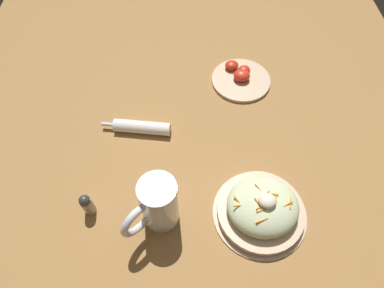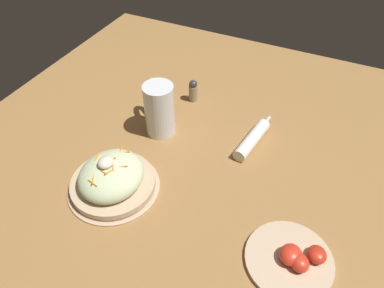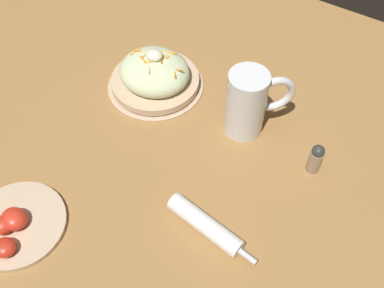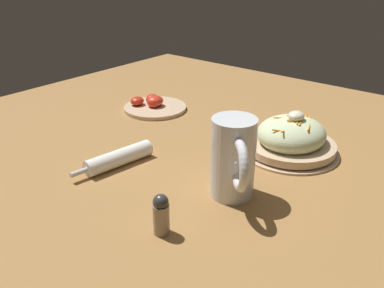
% 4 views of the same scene
% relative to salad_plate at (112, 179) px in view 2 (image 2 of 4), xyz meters
% --- Properties ---
extents(ground_plane, '(1.43, 1.43, 0.00)m').
position_rel_salad_plate_xyz_m(ground_plane, '(0.14, -0.19, -0.03)').
color(ground_plane, '#9E703D').
extents(salad_plate, '(0.23, 0.23, 0.10)m').
position_rel_salad_plate_xyz_m(salad_plate, '(0.00, 0.00, 0.00)').
color(salad_plate, '#D1B28E').
rests_on(salad_plate, ground_plane).
extents(beer_mug, '(0.12, 0.12, 0.15)m').
position_rel_salad_plate_xyz_m(beer_mug, '(0.24, 0.00, 0.04)').
color(beer_mug, white).
rests_on(beer_mug, ground_plane).
extents(napkin_roll, '(0.19, 0.06, 0.04)m').
position_rel_salad_plate_xyz_m(napkin_roll, '(0.29, -0.26, -0.02)').
color(napkin_roll, white).
rests_on(napkin_roll, ground_plane).
extents(tomato_plate, '(0.18, 0.18, 0.04)m').
position_rel_salad_plate_xyz_m(tomato_plate, '(-0.01, -0.44, -0.02)').
color(tomato_plate, '#D1B28E').
rests_on(tomato_plate, ground_plane).
extents(salt_shaker, '(0.03, 0.03, 0.07)m').
position_rel_salad_plate_xyz_m(salt_shaker, '(0.41, -0.02, 0.00)').
color(salt_shaker, gray).
rests_on(salt_shaker, ground_plane).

